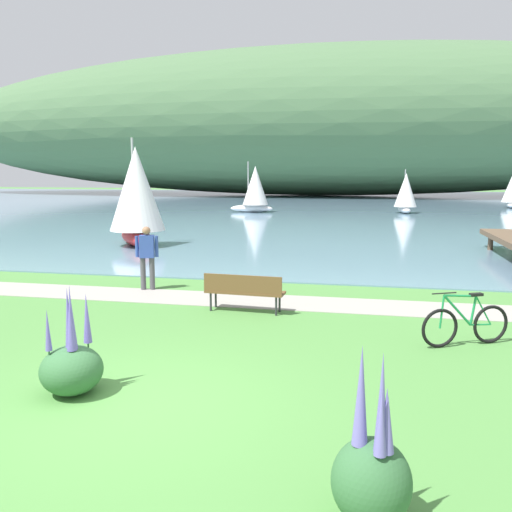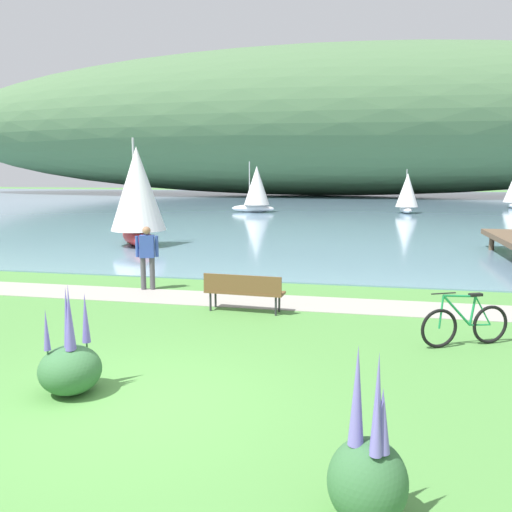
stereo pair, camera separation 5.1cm
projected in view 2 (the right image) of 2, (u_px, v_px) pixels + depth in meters
ground_plane at (129, 405)px, 7.16m from camera, size 200.00×200.00×0.00m
bay_water at (336, 204)px, 53.95m from camera, size 180.00×80.00×0.04m
distant_hillside at (319, 122)px, 73.01m from camera, size 117.21×28.00×20.03m
shoreline_path at (237, 300)px, 13.09m from camera, size 60.00×1.50×0.01m
park_bench_near_camera at (244, 290)px, 11.88m from camera, size 1.83×0.60×0.88m
bicycle_leaning_near_bench at (465, 324)px, 9.58m from camera, size 1.62×0.81×1.01m
person_at_shoreline at (147, 254)px, 14.11m from camera, size 0.59×0.31×1.71m
echium_bush_closest_to_camera at (70, 364)px, 7.49m from camera, size 0.88×0.88×1.59m
echium_bush_beside_closest at (368, 473)px, 4.67m from camera, size 0.72×0.72×1.66m
sailboat_nearest_to_shore at (407, 193)px, 40.77m from camera, size 1.87×2.94×3.37m
sailboat_toward_hillside at (137, 195)px, 22.27m from camera, size 3.37×3.81×4.56m
sailboat_far_off at (256, 189)px, 41.75m from camera, size 3.41×2.07×3.98m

